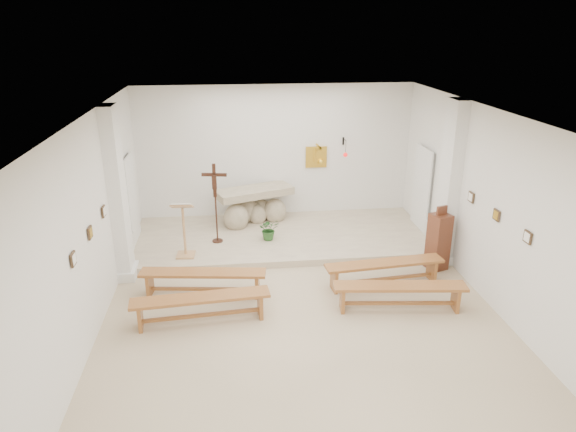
{
  "coord_description": "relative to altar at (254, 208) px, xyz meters",
  "views": [
    {
      "loc": [
        -1.17,
        -7.79,
        4.91
      ],
      "look_at": [
        -0.08,
        1.6,
        1.33
      ],
      "focal_mm": 32.0,
      "sensor_mm": 36.0,
      "label": 1
    }
  ],
  "objects": [
    {
      "name": "ground",
      "position": [
        0.62,
        -4.38,
        -0.53
      ],
      "size": [
        7.0,
        10.0,
        0.0
      ],
      "primitive_type": "cube",
      "color": "#CCB793",
      "rests_on": "ground"
    },
    {
      "name": "donation_pedestal",
      "position": [
        3.72,
        -2.75,
        0.09
      ],
      "size": [
        0.48,
        0.48,
        1.4
      ],
      "rotation": [
        0.0,
        0.0,
        0.33
      ],
      "color": "#5E2D1B",
      "rests_on": "ground"
    },
    {
      "name": "sanctuary_lamp",
      "position": [
        2.37,
        0.33,
        1.28
      ],
      "size": [
        0.11,
        0.36,
        0.44
      ],
      "color": "black",
      "rests_on": "wall_back"
    },
    {
      "name": "pilaster_right",
      "position": [
        3.99,
        -2.38,
        1.22
      ],
      "size": [
        0.26,
        0.55,
        3.5
      ],
      "primitive_type": "cube",
      "color": "white",
      "rests_on": "ground"
    },
    {
      "name": "station_frame_left_mid",
      "position": [
        -2.85,
        -4.18,
        1.19
      ],
      "size": [
        0.03,
        0.2,
        0.2
      ],
      "primitive_type": "cube",
      "color": "#402D1C",
      "rests_on": "wall_left"
    },
    {
      "name": "potted_plant",
      "position": [
        0.29,
        -1.16,
        -0.12
      ],
      "size": [
        0.48,
        0.42,
        0.51
      ],
      "primitive_type": "imported",
      "rotation": [
        0.0,
        0.0,
        0.05
      ],
      "color": "#245120",
      "rests_on": "sanctuary_platform"
    },
    {
      "name": "bench_left_second",
      "position": [
        -1.15,
        -4.31,
        -0.15
      ],
      "size": [
        2.4,
        0.57,
        0.5
      ],
      "rotation": [
        0.0,
        0.0,
        0.08
      ],
      "color": "brown",
      "rests_on": "ground"
    },
    {
      "name": "station_frame_right_front",
      "position": [
        4.09,
        -5.18,
        1.19
      ],
      "size": [
        0.03,
        0.2,
        0.2
      ],
      "primitive_type": "cube",
      "color": "#402D1C",
      "rests_on": "wall_right"
    },
    {
      "name": "wall_right",
      "position": [
        4.11,
        -4.38,
        1.22
      ],
      "size": [
        0.02,
        10.0,
        3.5
      ],
      "primitive_type": "cube",
      "color": "silver",
      "rests_on": "ground"
    },
    {
      "name": "gold_wall_relief",
      "position": [
        1.67,
        0.58,
        1.12
      ],
      "size": [
        0.55,
        0.04,
        0.55
      ],
      "primitive_type": "cube",
      "color": "gold",
      "rests_on": "wall_back"
    },
    {
      "name": "station_frame_left_front",
      "position": [
        -2.85,
        -5.18,
        1.19
      ],
      "size": [
        0.03,
        0.2,
        0.2
      ],
      "primitive_type": "cube",
      "color": "#402D1C",
      "rests_on": "wall_left"
    },
    {
      "name": "ceiling",
      "position": [
        0.62,
        -4.38,
        2.96
      ],
      "size": [
        7.0,
        10.0,
        0.02
      ],
      "primitive_type": "cube",
      "color": "silver",
      "rests_on": "wall_back"
    },
    {
      "name": "station_frame_right_rear",
      "position": [
        4.09,
        -3.18,
        1.19
      ],
      "size": [
        0.03,
        0.2,
        0.2
      ],
      "primitive_type": "cube",
      "color": "#402D1C",
      "rests_on": "wall_right"
    },
    {
      "name": "bench_right_front",
      "position": [
        2.39,
        -3.36,
        -0.15
      ],
      "size": [
        2.41,
        0.61,
        0.5
      ],
      "rotation": [
        0.0,
        0.0,
        0.1
      ],
      "color": "brown",
      "rests_on": "ground"
    },
    {
      "name": "radiator_right",
      "position": [
        4.05,
        -1.68,
        -0.26
      ],
      "size": [
        0.1,
        0.85,
        0.52
      ],
      "primitive_type": "cube",
      "color": "silver",
      "rests_on": "ground"
    },
    {
      "name": "altar",
      "position": [
        0.0,
        0.0,
        0.0
      ],
      "size": [
        2.03,
        1.35,
        0.98
      ],
      "rotation": [
        0.0,
        0.0,
        0.36
      ],
      "color": "#BCA98F",
      "rests_on": "sanctuary_platform"
    },
    {
      "name": "bench_left_front",
      "position": [
        -1.15,
        -3.36,
        -0.15
      ],
      "size": [
        2.41,
        0.69,
        0.5
      ],
      "rotation": [
        0.0,
        0.0,
        -0.13
      ],
      "color": "brown",
      "rests_on": "ground"
    },
    {
      "name": "radiator_left",
      "position": [
        -2.81,
        -1.68,
        -0.26
      ],
      "size": [
        0.1,
        0.85,
        0.52
      ],
      "primitive_type": "cube",
      "color": "silver",
      "rests_on": "ground"
    },
    {
      "name": "pilaster_left",
      "position": [
        -2.75,
        -2.38,
        1.22
      ],
      "size": [
        0.26,
        0.55,
        3.5
      ],
      "primitive_type": "cube",
      "color": "white",
      "rests_on": "ground"
    },
    {
      "name": "station_frame_left_rear",
      "position": [
        -2.85,
        -3.18,
        1.19
      ],
      "size": [
        0.03,
        0.2,
        0.2
      ],
      "primitive_type": "cube",
      "color": "#402D1C",
      "rests_on": "wall_left"
    },
    {
      "name": "lectern",
      "position": [
        -1.58,
        -1.86,
        0.25
      ],
      "size": [
        0.48,
        0.41,
        1.27
      ],
      "rotation": [
        0.0,
        0.0,
        -0.06
      ],
      "color": "tan",
      "rests_on": "sanctuary_platform"
    },
    {
      "name": "crucifix_stand",
      "position": [
        -0.91,
        -1.14,
        0.7
      ],
      "size": [
        0.56,
        0.24,
        1.85
      ],
      "rotation": [
        0.0,
        0.0,
        -0.16
      ],
      "color": "#341910",
      "rests_on": "sanctuary_platform"
    },
    {
      "name": "wall_back",
      "position": [
        0.62,
        0.61,
        1.22
      ],
      "size": [
        7.0,
        0.02,
        3.5
      ],
      "primitive_type": "cube",
      "color": "silver",
      "rests_on": "ground"
    },
    {
      "name": "station_frame_right_mid",
      "position": [
        4.09,
        -4.18,
        1.19
      ],
      "size": [
        0.03,
        0.2,
        0.2
      ],
      "primitive_type": "cube",
      "color": "#402D1C",
      "rests_on": "wall_right"
    },
    {
      "name": "wall_left",
      "position": [
        -2.87,
        -4.38,
        1.22
      ],
      "size": [
        0.02,
        10.0,
        3.5
      ],
      "primitive_type": "cube",
      "color": "silver",
      "rests_on": "ground"
    },
    {
      "name": "sanctuary_platform",
      "position": [
        0.62,
        -0.88,
        -0.45
      ],
      "size": [
        6.98,
        3.0,
        0.15
      ],
      "primitive_type": "cube",
      "color": "beige",
      "rests_on": "ground"
    },
    {
      "name": "bench_right_second",
      "position": [
        2.39,
        -4.31,
        -0.15
      ],
      "size": [
        2.41,
        0.64,
        0.5
      ],
      "rotation": [
        0.0,
        0.0,
        -0.11
      ],
      "color": "brown",
      "rests_on": "ground"
    }
  ]
}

